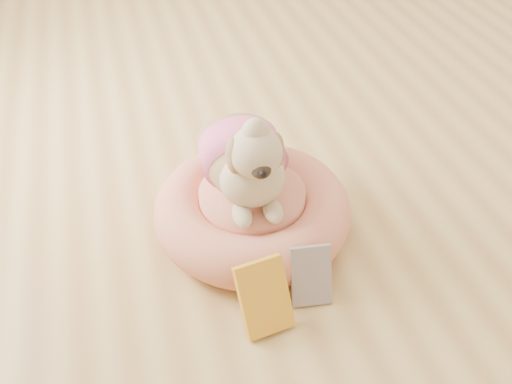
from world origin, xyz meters
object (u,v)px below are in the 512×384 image
object	(u,v)px
dog	(246,143)
book_yellow	(264,297)
pet_bed	(252,210)
book_white	(311,276)

from	to	relation	value
dog	book_yellow	distance (m)	0.51
pet_bed	dog	bearing A→B (deg)	124.70
dog	book_white	bearing A→B (deg)	-71.24
dog	book_yellow	bearing A→B (deg)	-95.38
book_yellow	book_white	distance (m)	0.18
pet_bed	book_white	distance (m)	0.37
book_yellow	book_white	bearing A→B (deg)	9.18
dog	book_yellow	world-z (taller)	dog
pet_bed	dog	world-z (taller)	dog
pet_bed	book_white	world-z (taller)	book_white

